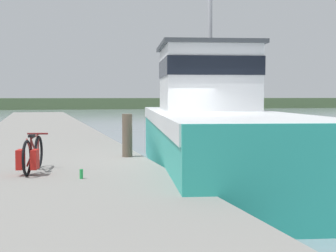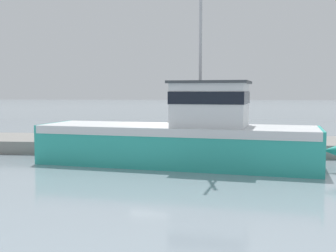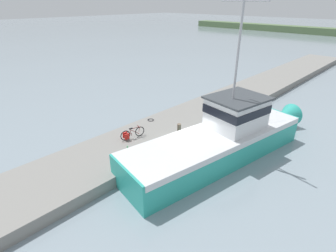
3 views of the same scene
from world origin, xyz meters
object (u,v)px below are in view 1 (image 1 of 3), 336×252
at_px(fishing_boat_main, 212,126).
at_px(mooring_post, 127,135).
at_px(bicycle_touring, 31,155).
at_px(water_bottle_by_bike, 81,174).

distance_m(fishing_boat_main, mooring_post, 3.04).
relative_size(fishing_boat_main, mooring_post, 13.88).
height_order(bicycle_touring, water_bottle_by_bike, bicycle_touring).
xyz_separation_m(bicycle_touring, mooring_post, (2.38, 2.29, 0.20)).
bearing_deg(water_bottle_by_bike, bicycle_touring, 132.44).
bearing_deg(bicycle_touring, fishing_boat_main, 46.68).
xyz_separation_m(fishing_boat_main, bicycle_touring, (-5.14, -3.56, -0.32)).
distance_m(fishing_boat_main, water_bottle_by_bike, 6.25).
relative_size(mooring_post, water_bottle_by_bike, 6.06).
bearing_deg(water_bottle_by_bike, fishing_boat_main, 47.23).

